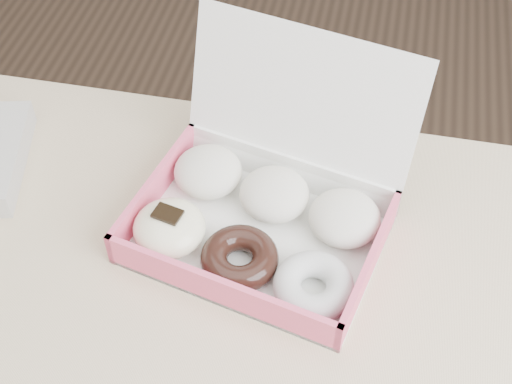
# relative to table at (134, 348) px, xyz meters

# --- Properties ---
(table) EXTENTS (1.20, 0.80, 0.75)m
(table) POSITION_rel_table_xyz_m (0.00, 0.00, 0.00)
(table) COLOR tan
(table) RESTS_ON ground
(donut_box) EXTENTS (0.37, 0.35, 0.23)m
(donut_box) POSITION_rel_table_xyz_m (0.14, 0.17, 0.12)
(donut_box) COLOR white
(donut_box) RESTS_ON table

